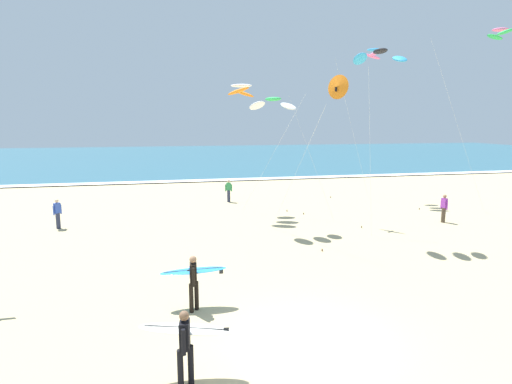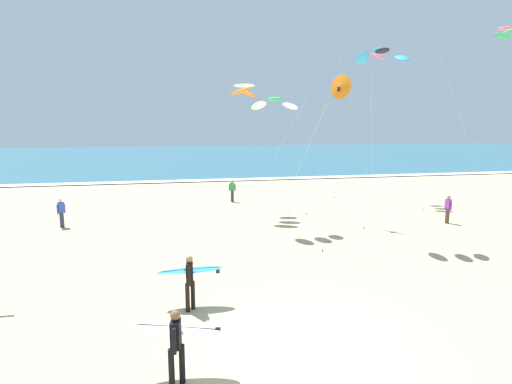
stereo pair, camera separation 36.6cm
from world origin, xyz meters
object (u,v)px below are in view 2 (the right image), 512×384
at_px(surfer_lead, 190,275).
at_px(kite_arc_emerald_far, 275,104).
at_px(kite_arc_charcoal_distant, 382,56).
at_px(bystander_purple_top, 448,209).
at_px(kite_arc_rose_mid, 506,32).
at_px(bystander_green_top, 232,191).
at_px(surfer_trailing, 177,336).
at_px(bystander_blue_top, 61,213).
at_px(kite_arc_ivory_high, 244,90).
at_px(kite_delta_amber_low, 340,87).
at_px(kite_arc_cobalt_near, 379,53).

relative_size(surfer_lead, kite_arc_emerald_far, 0.30).
relative_size(kite_arc_charcoal_distant, bystander_purple_top, 5.56).
bearing_deg(bystander_purple_top, kite_arc_charcoal_distant, -159.60).
bearing_deg(kite_arc_rose_mid, bystander_green_top, 156.71).
xyz_separation_m(surfer_trailing, kite_arc_rose_mid, (19.30, 13.63, 9.70)).
relative_size(kite_arc_emerald_far, bystander_purple_top, 4.29).
bearing_deg(bystander_blue_top, bystander_green_top, 28.59).
bearing_deg(kite_arc_ivory_high, bystander_green_top, 94.16).
distance_m(kite_arc_emerald_far, kite_delta_amber_low, 4.07).
bearing_deg(kite_delta_amber_low, kite_arc_emerald_far, -166.52).
xyz_separation_m(surfer_trailing, bystander_blue_top, (-5.92, 14.79, -0.23)).
bearing_deg(surfer_trailing, kite_delta_amber_low, 55.94).
bearing_deg(kite_delta_amber_low, kite_arc_cobalt_near, 48.47).
height_order(surfer_lead, kite_arc_emerald_far, kite_arc_emerald_far).
xyz_separation_m(kite_arc_cobalt_near, kite_arc_rose_mid, (5.01, -5.64, 0.44)).
xyz_separation_m(surfer_trailing, bystander_green_top, (4.02, 20.21, -0.23)).
xyz_separation_m(kite_arc_ivory_high, kite_delta_amber_low, (4.71, -3.20, -0.01)).
relative_size(bystander_blue_top, bystander_purple_top, 1.00).
bearing_deg(surfer_lead, kite_arc_charcoal_distant, 33.67).
bearing_deg(kite_arc_emerald_far, surfer_lead, -118.30).
bearing_deg(surfer_lead, kite_arc_emerald_far, 61.70).
bearing_deg(bystander_purple_top, kite_arc_ivory_high, 155.18).
distance_m(kite_arc_cobalt_near, bystander_green_top, 14.01).
distance_m(surfer_lead, kite_arc_ivory_high, 14.94).
bearing_deg(bystander_purple_top, bystander_green_top, 141.66).
xyz_separation_m(surfer_lead, kite_arc_emerald_far, (4.75, 8.82, 5.44)).
bearing_deg(bystander_blue_top, kite_arc_emerald_far, -12.16).
height_order(kite_arc_charcoal_distant, bystander_green_top, kite_arc_charcoal_distant).
bearing_deg(kite_arc_cobalt_near, surfer_trailing, -126.53).
distance_m(kite_arc_ivory_high, bystander_purple_top, 13.43).
distance_m(surfer_lead, kite_delta_amber_low, 14.48).
bearing_deg(bystander_blue_top, kite_arc_rose_mid, -2.62).
height_order(surfer_trailing, kite_arc_emerald_far, kite_arc_emerald_far).
xyz_separation_m(kite_arc_charcoal_distant, bystander_green_top, (-5.40, 10.63, -7.69)).
distance_m(surfer_lead, kite_arc_emerald_far, 11.40).
bearing_deg(bystander_green_top, kite_arc_cobalt_near, -5.19).
height_order(bystander_green_top, bystander_purple_top, same).
distance_m(kite_arc_rose_mid, bystander_blue_top, 27.13).
xyz_separation_m(kite_arc_rose_mid, kite_arc_charcoal_distant, (-9.88, -4.05, -2.24)).
bearing_deg(surfer_trailing, kite_arc_ivory_high, 75.43).
bearing_deg(kite_arc_cobalt_near, bystander_blue_top, -167.47).
height_order(kite_arc_rose_mid, kite_arc_ivory_high, kite_arc_rose_mid).
bearing_deg(surfer_trailing, kite_arc_emerald_far, 67.40).
xyz_separation_m(kite_arc_ivory_high, bystander_green_top, (-0.27, 3.69, -6.63)).
bearing_deg(kite_arc_charcoal_distant, kite_arc_emerald_far, 146.51).
bearing_deg(kite_arc_rose_mid, bystander_purple_top, -155.37).
relative_size(surfer_lead, kite_arc_charcoal_distant, 0.23).
bearing_deg(kite_arc_ivory_high, kite_delta_amber_low, -34.12).
bearing_deg(kite_arc_charcoal_distant, kite_arc_rose_mid, 22.32).
relative_size(kite_arc_rose_mid, kite_arc_ivory_high, 1.42).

